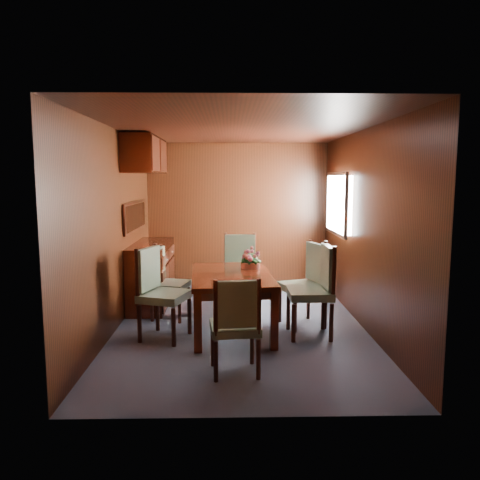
{
  "coord_description": "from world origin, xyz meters",
  "views": [
    {
      "loc": [
        -0.13,
        -5.61,
        1.81
      ],
      "look_at": [
        0.0,
        0.16,
        1.05
      ],
      "focal_mm": 35.0,
      "sensor_mm": 36.0,
      "label": 1
    }
  ],
  "objects_px": {
    "chair_left_near": "(158,287)",
    "chair_head": "(236,321)",
    "flower_centerpiece": "(251,258)",
    "dining_table": "(231,282)",
    "chair_right_near": "(317,285)",
    "sideboard": "(152,274)"
  },
  "relations": [
    {
      "from": "chair_left_near",
      "to": "chair_head",
      "type": "height_order",
      "value": "chair_left_near"
    },
    {
      "from": "flower_centerpiece",
      "to": "dining_table",
      "type": "bearing_deg",
      "value": -125.81
    },
    {
      "from": "dining_table",
      "to": "chair_right_near",
      "type": "relative_size",
      "value": 1.43
    },
    {
      "from": "sideboard",
      "to": "chair_left_near",
      "type": "height_order",
      "value": "chair_left_near"
    },
    {
      "from": "chair_right_near",
      "to": "flower_centerpiece",
      "type": "distance_m",
      "value": 0.94
    },
    {
      "from": "chair_right_near",
      "to": "sideboard",
      "type": "bearing_deg",
      "value": 56.53
    },
    {
      "from": "chair_head",
      "to": "flower_centerpiece",
      "type": "bearing_deg",
      "value": 76.48
    },
    {
      "from": "chair_head",
      "to": "flower_centerpiece",
      "type": "xyz_separation_m",
      "value": [
        0.21,
        1.64,
        0.3
      ]
    },
    {
      "from": "chair_left_near",
      "to": "chair_head",
      "type": "xyz_separation_m",
      "value": [
        0.87,
        -1.07,
        -0.07
      ]
    },
    {
      "from": "sideboard",
      "to": "chair_right_near",
      "type": "xyz_separation_m",
      "value": [
        2.12,
        -1.38,
        0.15
      ]
    },
    {
      "from": "dining_table",
      "to": "chair_right_near",
      "type": "height_order",
      "value": "chair_right_near"
    },
    {
      "from": "chair_left_near",
      "to": "flower_centerpiece",
      "type": "height_order",
      "value": "chair_left_near"
    },
    {
      "from": "dining_table",
      "to": "chair_left_near",
      "type": "relative_size",
      "value": 1.46
    },
    {
      "from": "chair_right_near",
      "to": "flower_centerpiece",
      "type": "bearing_deg",
      "value": 53.55
    },
    {
      "from": "chair_left_near",
      "to": "chair_right_near",
      "type": "bearing_deg",
      "value": 109.23
    },
    {
      "from": "chair_right_near",
      "to": "chair_left_near",
      "type": "bearing_deg",
      "value": 90.6
    },
    {
      "from": "chair_head",
      "to": "chair_right_near",
      "type": "bearing_deg",
      "value": 42.99
    },
    {
      "from": "chair_head",
      "to": "chair_left_near",
      "type": "bearing_deg",
      "value": 122.76
    },
    {
      "from": "chair_right_near",
      "to": "chair_head",
      "type": "xyz_separation_m",
      "value": [
        -0.94,
        -1.1,
        -0.08
      ]
    },
    {
      "from": "dining_table",
      "to": "sideboard",
      "type": "bearing_deg",
      "value": 130.2
    },
    {
      "from": "sideboard",
      "to": "flower_centerpiece",
      "type": "distance_m",
      "value": 1.66
    },
    {
      "from": "chair_right_near",
      "to": "dining_table",
      "type": "bearing_deg",
      "value": 77.81
    }
  ]
}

